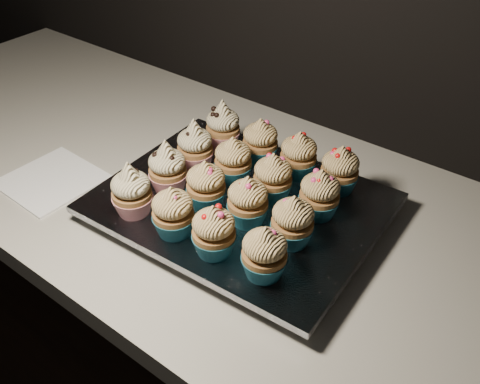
{
  "coord_description": "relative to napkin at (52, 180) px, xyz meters",
  "views": [
    {
      "loc": [
        0.17,
        1.13,
        1.47
      ],
      "look_at": [
        -0.25,
        1.66,
        0.95
      ],
      "focal_mm": 40.0,
      "sensor_mm": 36.0,
      "label": 1
    }
  ],
  "objects": [
    {
      "name": "baking_tray",
      "position": [
        0.33,
        0.13,
        0.01
      ],
      "size": [
        0.42,
        0.33,
        0.02
      ],
      "primitive_type": "cube",
      "rotation": [
        0.0,
        0.0,
        0.05
      ],
      "color": "black",
      "rests_on": "worktop"
    },
    {
      "name": "napkin",
      "position": [
        0.0,
        0.0,
        0.0
      ],
      "size": [
        0.16,
        0.16,
        0.0
      ],
      "primitive_type": "cube",
      "rotation": [
        0.0,
        0.0,
        -0.03
      ],
      "color": "white",
      "rests_on": "worktop"
    },
    {
      "name": "foil_lining",
      "position": [
        0.33,
        0.13,
        0.03
      ],
      "size": [
        0.45,
        0.36,
        0.01
      ],
      "primitive_type": "cube",
      "rotation": [
        0.0,
        0.0,
        0.05
      ],
      "color": "silver",
      "rests_on": "baking_tray"
    },
    {
      "name": "cupcake_13",
      "position": [
        0.29,
        0.24,
        0.07
      ],
      "size": [
        0.06,
        0.06,
        0.08
      ],
      "color": "#1A647B",
      "rests_on": "foil_lining"
    },
    {
      "name": "cupcake_3",
      "position": [
        0.45,
        0.02,
        0.07
      ],
      "size": [
        0.06,
        0.06,
        0.08
      ],
      "color": "#1A647B",
      "rests_on": "foil_lining"
    },
    {
      "name": "cupcake_5",
      "position": [
        0.29,
        0.09,
        0.07
      ],
      "size": [
        0.06,
        0.06,
        0.08
      ],
      "color": "#1A647B",
      "rests_on": "foil_lining"
    },
    {
      "name": "worktop",
      "position": [
        0.57,
        0.16,
        -0.02
      ],
      "size": [
        2.44,
        0.64,
        0.04
      ],
      "primitive_type": "cube",
      "color": "silver",
      "rests_on": "cabinet"
    },
    {
      "name": "cupcake_2",
      "position": [
        0.37,
        0.01,
        0.07
      ],
      "size": [
        0.06,
        0.06,
        0.08
      ],
      "color": "#1A647B",
      "rests_on": "foil_lining"
    },
    {
      "name": "cupcake_8",
      "position": [
        0.21,
        0.16,
        0.07
      ],
      "size": [
        0.06,
        0.06,
        0.1
      ],
      "color": "#B6192B",
      "rests_on": "foil_lining"
    },
    {
      "name": "cupcake_14",
      "position": [
        0.36,
        0.24,
        0.07
      ],
      "size": [
        0.06,
        0.06,
        0.08
      ],
      "color": "#1A647B",
      "rests_on": "foil_lining"
    },
    {
      "name": "cupcake_4",
      "position": [
        0.22,
        0.08,
        0.07
      ],
      "size": [
        0.06,
        0.06,
        0.1
      ],
      "color": "#B6192B",
      "rests_on": "foil_lining"
    },
    {
      "name": "cupcake_6",
      "position": [
        0.37,
        0.09,
        0.07
      ],
      "size": [
        0.06,
        0.06,
        0.08
      ],
      "color": "#1A647B",
      "rests_on": "foil_lining"
    },
    {
      "name": "cupcake_7",
      "position": [
        0.45,
        0.1,
        0.07
      ],
      "size": [
        0.06,
        0.06,
        0.08
      ],
      "color": "#1A647B",
      "rests_on": "foil_lining"
    },
    {
      "name": "cupcake_12",
      "position": [
        0.2,
        0.24,
        0.07
      ],
      "size": [
        0.06,
        0.06,
        0.1
      ],
      "color": "#B6192B",
      "rests_on": "foil_lining"
    },
    {
      "name": "cupcake_11",
      "position": [
        0.45,
        0.17,
        0.07
      ],
      "size": [
        0.06,
        0.06,
        0.08
      ],
      "color": "#1A647B",
      "rests_on": "foil_lining"
    },
    {
      "name": "cupcake_10",
      "position": [
        0.36,
        0.17,
        0.07
      ],
      "size": [
        0.06,
        0.06,
        0.08
      ],
      "color": "#1A647B",
      "rests_on": "foil_lining"
    },
    {
      "name": "cupcake_9",
      "position": [
        0.29,
        0.17,
        0.07
      ],
      "size": [
        0.06,
        0.06,
        0.08
      ],
      "color": "#1A647B",
      "rests_on": "foil_lining"
    },
    {
      "name": "cupcake_0",
      "position": [
        0.22,
        0.0,
        0.07
      ],
      "size": [
        0.06,
        0.06,
        0.1
      ],
      "color": "#B6192B",
      "rests_on": "foil_lining"
    },
    {
      "name": "cupcake_1",
      "position": [
        0.3,
        0.01,
        0.07
      ],
      "size": [
        0.06,
        0.06,
        0.08
      ],
      "color": "#1A647B",
      "rests_on": "foil_lining"
    },
    {
      "name": "cupcake_15",
      "position": [
        0.44,
        0.25,
        0.07
      ],
      "size": [
        0.06,
        0.06,
        0.08
      ],
      "color": "#1A647B",
      "rests_on": "foil_lining"
    }
  ]
}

